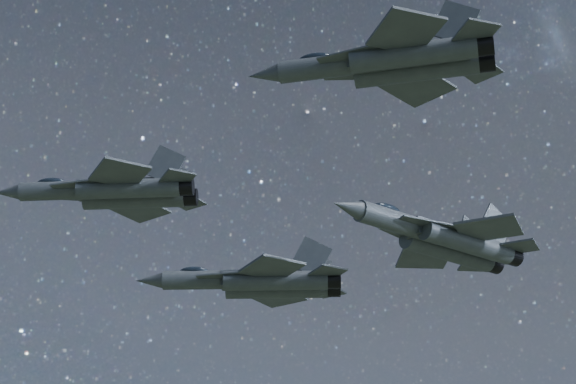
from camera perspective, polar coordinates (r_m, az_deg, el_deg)
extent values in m
cylinder|color=#333A40|center=(74.37, -13.09, 0.09)|extent=(6.92, 3.23, 1.43)
cone|color=#333A40|center=(75.76, -16.28, -0.02)|extent=(2.47, 1.84, 1.28)
ellipsoid|color=black|center=(74.99, -13.84, 0.53)|extent=(2.36, 1.52, 0.71)
cube|color=#333A40|center=(73.11, -9.52, 0.17)|extent=(7.61, 3.37, 1.19)
cylinder|color=#333A40|center=(72.05, -9.42, 0.20)|extent=(7.80, 3.48, 1.43)
cylinder|color=#333A40|center=(73.66, -9.10, -0.42)|extent=(7.80, 3.48, 1.43)
cylinder|color=black|center=(71.21, -6.11, 0.30)|extent=(1.51, 1.60, 1.32)
cylinder|color=black|center=(72.84, -5.87, -0.32)|extent=(1.51, 1.60, 1.32)
cube|color=#333A40|center=(72.79, -12.12, 0.47)|extent=(4.71, 3.05, 0.11)
cube|color=#333A40|center=(74.94, -11.63, -0.36)|extent=(4.84, 1.41, 0.11)
cube|color=#333A40|center=(70.26, -9.94, 1.10)|extent=(4.45, 4.76, 0.18)
cube|color=#333A40|center=(75.73, -8.87, -1.00)|extent=(5.26, 5.23, 0.18)
cube|color=#333A40|center=(70.30, -6.56, 0.85)|extent=(2.61, 2.74, 0.14)
cube|color=#333A40|center=(74.04, -5.99, -0.59)|extent=(3.11, 3.11, 0.14)
cube|color=#333A40|center=(72.06, -7.30, 1.59)|extent=(3.04, 1.25, 3.26)
cube|color=#333A40|center=(74.07, -6.97, 0.79)|extent=(3.16, 0.76, 3.26)
cylinder|color=#333A40|center=(85.51, -4.76, -5.21)|extent=(8.14, 3.51, 1.68)
cone|color=#333A40|center=(86.25, -8.18, -5.22)|extent=(2.87, 2.07, 1.51)
ellipsoid|color=black|center=(85.95, -5.59, -4.71)|extent=(2.76, 1.70, 0.83)
cube|color=#333A40|center=(85.03, -0.99, -5.22)|extent=(8.96, 3.65, 1.40)
cylinder|color=#333A40|center=(83.84, -0.73, -5.28)|extent=(9.19, 3.76, 1.68)
cylinder|color=#333A40|center=(85.86, -0.67, -5.77)|extent=(9.19, 3.76, 1.68)
cylinder|color=black|center=(83.76, 2.67, -5.23)|extent=(1.73, 1.84, 1.55)
cylinder|color=black|center=(85.79, 2.65, -5.73)|extent=(1.73, 1.84, 1.55)
cube|color=#333A40|center=(83.91, -3.55, -4.95)|extent=(5.58, 3.41, 0.13)
cube|color=#333A40|center=(86.63, -3.37, -5.62)|extent=(5.65, 1.44, 0.13)
cube|color=#333A40|center=(81.50, -0.97, -4.51)|extent=(5.34, 5.68, 0.22)
cube|color=#333A40|center=(88.38, -0.73, -6.20)|extent=(6.17, 6.16, 0.22)
cube|color=#333A40|center=(82.52, 2.37, -4.76)|extent=(3.14, 3.28, 0.16)
cube|color=#333A40|center=(87.17, 2.36, -5.91)|extent=(3.65, 3.66, 0.16)
cube|color=#333A40|center=(84.23, 1.39, -3.88)|extent=(3.61, 1.34, 3.83)
cube|color=#333A40|center=(86.74, 1.41, -4.53)|extent=(3.73, 0.75, 3.83)
cylinder|color=#333A40|center=(60.52, 2.66, 7.46)|extent=(6.72, 4.10, 1.42)
cone|color=#333A40|center=(61.30, -1.39, 6.97)|extent=(2.52, 2.07, 1.28)
ellipsoid|color=black|center=(61.06, 1.63, 7.88)|extent=(2.37, 1.77, 0.70)
cube|color=#333A40|center=(60.00, 7.15, 7.92)|extent=(7.36, 4.35, 1.18)
cylinder|color=#333A40|center=(58.99, 7.43, 8.10)|extent=(7.55, 4.48, 1.42)
cylinder|color=#333A40|center=(60.52, 7.61, 7.17)|extent=(7.55, 4.48, 1.42)
cylinder|color=black|center=(58.89, 11.52, 8.51)|extent=(1.62, 1.69, 1.31)
cylinder|color=black|center=(60.42, 11.60, 7.56)|extent=(1.62, 1.69, 1.31)
cube|color=#333A40|center=(59.23, 4.01, 8.18)|extent=(4.44, 3.57, 0.11)
cube|color=#333A40|center=(61.28, 4.39, 6.94)|extent=(4.84, 2.09, 0.11)
cube|color=#333A40|center=(57.30, 6.99, 9.41)|extent=(3.94, 4.33, 0.18)
cube|color=#333A40|center=(62.48, 7.65, 6.24)|extent=(5.18, 5.05, 0.18)
cube|color=#333A40|center=(58.00, 11.09, 9.27)|extent=(2.30, 2.46, 0.14)
cube|color=#333A40|center=(61.52, 11.29, 7.09)|extent=(3.07, 3.03, 0.14)
cube|color=#333A40|center=(59.67, 9.87, 9.87)|extent=(2.83, 1.68, 3.24)
cube|color=#333A40|center=(61.56, 10.02, 8.67)|extent=(3.03, 1.22, 3.24)
cylinder|color=#333A40|center=(77.43, 6.66, -1.84)|extent=(8.32, 4.91, 1.75)
cone|color=#333A40|center=(74.22, 3.53, -0.89)|extent=(3.10, 2.51, 1.57)
ellipsoid|color=black|center=(76.95, 5.87, -1.04)|extent=(2.92, 2.15, 0.86)
cube|color=#333A40|center=(81.16, 9.76, -2.81)|extent=(9.11, 5.21, 1.46)
cylinder|color=#333A40|center=(80.54, 10.57, -2.95)|extent=(9.35, 5.36, 1.75)
cylinder|color=#333A40|center=(82.00, 9.47, -3.45)|extent=(9.35, 5.36, 1.75)
cylinder|color=black|center=(84.11, 13.07, -3.70)|extent=(1.98, 2.06, 1.62)
cylinder|color=black|center=(85.50, 11.97, -4.16)|extent=(1.98, 2.06, 1.62)
cube|color=#333A40|center=(77.64, 8.52, -1.90)|extent=(5.97, 2.47, 0.13)
cube|color=#333A40|center=(79.67, 7.04, -2.62)|extent=(5.51, 4.32, 0.13)
cube|color=#333A40|center=(78.78, 11.82, -2.14)|extent=(6.40, 6.25, 0.22)
cube|color=#333A40|center=(83.72, 8.08, -3.85)|extent=(4.94, 5.41, 0.22)
cube|color=#333A40|center=(82.98, 13.58, -3.18)|extent=(3.79, 3.75, 0.17)
cube|color=#333A40|center=(86.19, 11.06, -4.26)|extent=(2.88, 3.08, 0.17)
cube|color=#333A40|center=(83.40, 12.18, -2.01)|extent=(3.76, 1.43, 4.00)
cube|color=#333A40|center=(85.15, 10.82, -2.63)|extent=(3.52, 2.00, 4.00)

